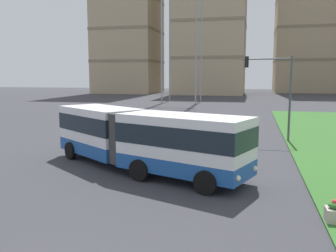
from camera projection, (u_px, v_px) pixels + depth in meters
name	position (u px, v px, depth m)	size (l,w,h in m)	color
articulated_bus	(140.00, 138.00, 18.05)	(11.47, 7.67, 3.00)	white
car_grey_wagon	(126.00, 121.00, 32.08)	(4.50, 2.23, 1.58)	slate
traffic_light_far_right	(275.00, 84.00, 25.80)	(3.50, 0.28, 6.16)	#474C51
apartment_tower_west	(128.00, 2.00, 99.61)	(16.72, 17.12, 50.54)	tan
apartment_tower_westcentre	(211.00, 25.00, 93.46)	(18.04, 17.71, 35.60)	tan
transmission_pylon	(182.00, 7.00, 62.88)	(9.00, 6.24, 30.50)	gray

